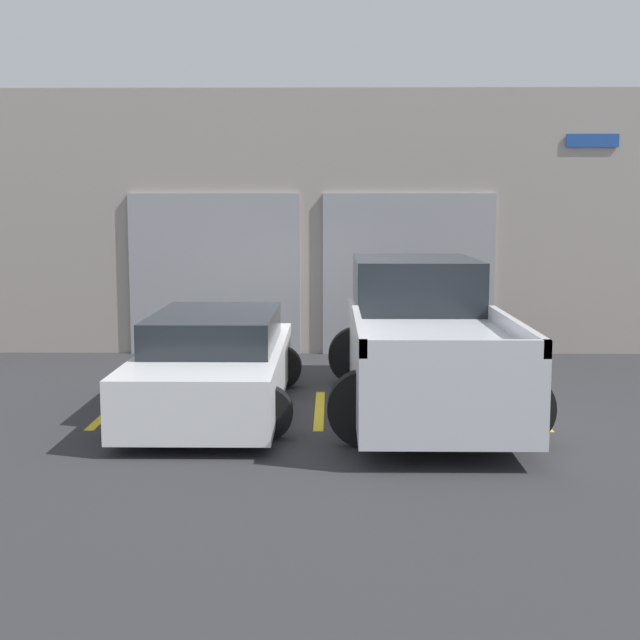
% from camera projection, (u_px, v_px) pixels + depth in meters
% --- Properties ---
extents(ground_plane, '(28.00, 28.00, 0.00)m').
position_uv_depth(ground_plane, '(321.00, 387.00, 12.84)').
color(ground_plane, '#2D2D30').
extents(shophouse_building, '(16.82, 0.68, 4.61)m').
position_uv_depth(shophouse_building, '(323.00, 224.00, 15.81)').
color(shophouse_building, '#9E9389').
rests_on(shophouse_building, ground).
extents(pickup_truck, '(2.46, 5.53, 1.86)m').
position_uv_depth(pickup_truck, '(422.00, 339.00, 11.60)').
color(pickup_truck, silver).
rests_on(pickup_truck, ground).
extents(sedan_white, '(2.12, 4.59, 1.24)m').
position_uv_depth(sedan_white, '(215.00, 364.00, 11.36)').
color(sedan_white, white).
rests_on(sedan_white, ground).
extents(parking_stripe_far_left, '(0.12, 2.20, 0.01)m').
position_uv_depth(parking_stripe_far_left, '(112.00, 409.00, 11.43)').
color(parking_stripe_far_left, gold).
rests_on(parking_stripe_far_left, ground).
extents(parking_stripe_left, '(0.12, 2.20, 0.01)m').
position_uv_depth(parking_stripe_left, '(319.00, 410.00, 11.39)').
color(parking_stripe_left, gold).
rests_on(parking_stripe_left, ground).
extents(parking_stripe_centre, '(0.12, 2.20, 0.01)m').
position_uv_depth(parking_stripe_centre, '(529.00, 410.00, 11.36)').
color(parking_stripe_centre, gold).
rests_on(parking_stripe_centre, ground).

